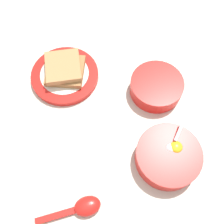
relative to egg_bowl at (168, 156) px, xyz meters
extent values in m
plane|color=beige|center=(-0.11, -0.05, -0.02)|extent=(3.00, 3.00, 0.00)
cylinder|color=red|center=(0.00, 0.00, 0.00)|extent=(0.15, 0.15, 0.04)
cylinder|color=white|center=(0.00, 0.00, 0.01)|extent=(0.12, 0.12, 0.02)
ellipsoid|color=yellow|center=(0.01, 0.02, 0.02)|extent=(0.03, 0.03, 0.02)
cylinder|color=black|center=(-0.01, 0.01, 0.02)|extent=(0.03, 0.03, 0.00)
ellipsoid|color=silver|center=(0.00, 0.01, 0.02)|extent=(0.03, 0.02, 0.01)
cube|color=silver|center=(0.01, 0.05, 0.04)|extent=(0.02, 0.05, 0.03)
cylinder|color=red|center=(-0.30, 0.16, -0.02)|extent=(0.18, 0.18, 0.02)
cylinder|color=white|center=(-0.30, 0.16, -0.01)|extent=(0.13, 0.13, 0.00)
cube|color=#9E7042|center=(-0.30, 0.16, 0.00)|extent=(0.11, 0.11, 0.02)
cube|color=tan|center=(-0.30, 0.16, 0.02)|extent=(0.12, 0.12, 0.02)
ellipsoid|color=red|center=(-0.15, -0.15, -0.01)|extent=(0.07, 0.06, 0.03)
cube|color=red|center=(-0.21, -0.18, -0.02)|extent=(0.08, 0.06, 0.01)
cylinder|color=red|center=(-0.06, 0.17, 0.00)|extent=(0.13, 0.13, 0.04)
cylinder|color=white|center=(-0.06, 0.17, 0.01)|extent=(0.11, 0.11, 0.01)
camera|label=1|loc=(-0.08, -0.19, 0.58)|focal=42.00mm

